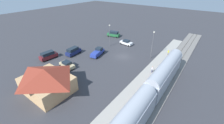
% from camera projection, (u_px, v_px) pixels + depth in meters
% --- Properties ---
extents(ground_plane, '(200.00, 200.00, 0.00)m').
position_uv_depth(ground_plane, '(123.00, 56.00, 43.12)').
color(ground_plane, '#38383D').
extents(railway_track, '(4.80, 70.00, 0.30)m').
position_uv_depth(railway_track, '(170.00, 71.00, 35.92)').
color(railway_track, slate).
rests_on(railway_track, ground).
extents(platform, '(3.20, 46.00, 0.30)m').
position_uv_depth(platform, '(155.00, 66.00, 37.94)').
color(platform, '#A8A399').
rests_on(platform, ground).
extents(station_building, '(10.09, 8.28, 5.19)m').
position_uv_depth(station_building, '(47.00, 80.00, 28.33)').
color(station_building, tan).
rests_on(station_building, ground).
extents(pedestrian_on_platform, '(0.36, 0.36, 1.71)m').
position_uv_depth(pedestrian_on_platform, '(168.00, 52.00, 42.80)').
color(pedestrian_on_platform, brown).
rests_on(pedestrian_on_platform, platform).
extents(pedestrian_waiting_far, '(0.36, 0.36, 1.71)m').
position_uv_depth(pedestrian_waiting_far, '(152.00, 69.00, 34.57)').
color(pedestrian_waiting_far, '#23284C').
rests_on(pedestrian_waiting_far, platform).
extents(suv_green, '(5.18, 3.07, 2.22)m').
position_uv_depth(suv_green, '(114.00, 34.00, 57.87)').
color(suv_green, '#236638').
rests_on(suv_green, ground).
extents(sedan_white, '(4.65, 2.59, 1.74)m').
position_uv_depth(sedan_white, '(126.00, 42.00, 50.58)').
color(sedan_white, white).
rests_on(sedan_white, ground).
extents(suv_navy, '(2.31, 5.03, 2.22)m').
position_uv_depth(suv_navy, '(73.00, 51.00, 43.69)').
color(suv_navy, navy).
rests_on(suv_navy, ground).
extents(sedan_tan, '(4.60, 2.47, 1.74)m').
position_uv_depth(sedan_tan, '(67.00, 64.00, 37.20)').
color(sedan_tan, '#C6B284').
rests_on(sedan_tan, ground).
extents(pickup_blue, '(2.97, 5.68, 2.14)m').
position_uv_depth(pickup_blue, '(98.00, 52.00, 43.26)').
color(pickup_blue, '#283D9E').
rests_on(pickup_blue, ground).
extents(suv_maroon, '(2.38, 5.05, 2.22)m').
position_uv_depth(suv_maroon, '(48.00, 55.00, 41.18)').
color(suv_maroon, maroon).
rests_on(suv_maroon, ground).
extents(light_pole_near_platform, '(0.44, 0.44, 8.12)m').
position_uv_depth(light_pole_near_platform, '(153.00, 42.00, 39.44)').
color(light_pole_near_platform, '#515156').
rests_on(light_pole_near_platform, ground).
extents(light_pole_lot_center, '(0.44, 0.44, 7.43)m').
position_uv_depth(light_pole_lot_center, '(110.00, 33.00, 47.66)').
color(light_pole_lot_center, '#515156').
rests_on(light_pole_lot_center, ground).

